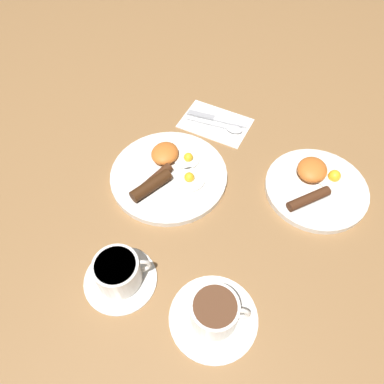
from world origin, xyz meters
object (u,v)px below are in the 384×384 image
Objects in this scene: breakfast_plate_far at (316,186)px; teacup_near at (119,274)px; knife at (214,118)px; spoon at (228,128)px; teacup_far at (214,313)px; breakfast_plate_near at (168,174)px.

breakfast_plate_far is 1.63× the size of teacup_near.
spoon is at bearing -26.97° from knife.
teacup_near is 0.88× the size of knife.
breakfast_plate_far is at bearing 163.39° from teacup_far.
knife is (-0.51, -0.19, -0.02)m from teacup_far.
teacup_far is at bearing 90.07° from teacup_near.
teacup_near is at bearing -99.64° from spoon.
teacup_far is at bearing 38.78° from breakfast_plate_near.
teacup_near is (0.38, -0.31, 0.02)m from breakfast_plate_far.
breakfast_plate_near reaches higher than knife.
spoon reaches higher than knife.
teacup_far is (0.38, -0.11, 0.02)m from breakfast_plate_far.
teacup_far reaches higher than breakfast_plate_near.
breakfast_plate_far reaches higher than breakfast_plate_near.
teacup_near is at bearing 4.93° from breakfast_plate_near.
knife is 0.05m from spoon.
breakfast_plate_far is at bearing 140.52° from teacup_near.
knife is at bearing 179.24° from teacup_near.
teacup_near reaches higher than teacup_far.
teacup_near is 0.49m from spoon.
spoon is at bearing 159.00° from breakfast_plate_near.
teacup_near is 0.87× the size of teacup_far.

